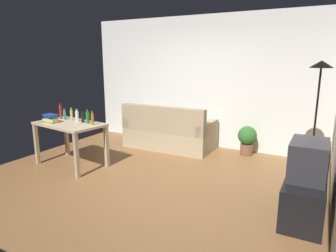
# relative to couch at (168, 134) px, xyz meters

# --- Properties ---
(ground_plane) EXTENTS (5.20, 4.40, 0.02)m
(ground_plane) POSITION_rel_couch_xyz_m (0.47, -1.59, -0.32)
(ground_plane) COLOR olive
(wall_rear) EXTENTS (5.20, 0.10, 2.70)m
(wall_rear) POSITION_rel_couch_xyz_m (0.47, 0.61, 1.04)
(wall_rear) COLOR white
(wall_rear) RESTS_ON ground_plane
(couch) EXTENTS (1.82, 0.84, 0.92)m
(couch) POSITION_rel_couch_xyz_m (0.00, 0.00, 0.00)
(couch) COLOR tan
(couch) RESTS_ON ground_plane
(tv_stand) EXTENTS (0.44, 1.10, 0.48)m
(tv_stand) POSITION_rel_couch_xyz_m (2.72, -1.69, -0.07)
(tv_stand) COLOR black
(tv_stand) RESTS_ON ground_plane
(tv) EXTENTS (0.41, 0.60, 0.44)m
(tv) POSITION_rel_couch_xyz_m (2.73, -1.69, 0.39)
(tv) COLOR #2D2D33
(tv) RESTS_ON tv_stand
(torchiere_lamp) EXTENTS (0.32, 0.32, 1.81)m
(torchiere_lamp) POSITION_rel_couch_xyz_m (2.72, -0.62, 1.11)
(torchiere_lamp) COLOR black
(torchiere_lamp) RESTS_ON ground_plane
(desk) EXTENTS (1.29, 0.86, 0.76)m
(desk) POSITION_rel_couch_xyz_m (-1.01, -1.71, 0.34)
(desk) COLOR #C6B28E
(desk) RESTS_ON ground_plane
(potted_plant) EXTENTS (0.36, 0.36, 0.57)m
(potted_plant) POSITION_rel_couch_xyz_m (1.56, 0.31, 0.02)
(potted_plant) COLOR brown
(potted_plant) RESTS_ON ground_plane
(bottle_red) EXTENTS (0.05, 0.05, 0.28)m
(bottle_red) POSITION_rel_couch_xyz_m (-1.43, -1.51, 0.58)
(bottle_red) COLOR #AD2323
(bottle_red) RESTS_ON desk
(bottle_tall) EXTENTS (0.05, 0.05, 0.20)m
(bottle_tall) POSITION_rel_couch_xyz_m (-1.30, -1.54, 0.54)
(bottle_tall) COLOR teal
(bottle_tall) RESTS_ON desk
(bottle_squat) EXTENTS (0.05, 0.05, 0.23)m
(bottle_squat) POSITION_rel_couch_xyz_m (-1.14, -1.52, 0.55)
(bottle_squat) COLOR #BCB24C
(bottle_squat) RESTS_ON desk
(bottle_clear) EXTENTS (0.06, 0.06, 0.22)m
(bottle_clear) POSITION_rel_couch_xyz_m (-0.99, -1.55, 0.55)
(bottle_clear) COLOR silver
(bottle_clear) RESTS_ON desk
(bottle_dark) EXTENTS (0.05, 0.05, 0.21)m
(bottle_dark) POSITION_rel_couch_xyz_m (-0.83, -1.57, 0.54)
(bottle_dark) COLOR black
(bottle_dark) RESTS_ON desk
(bottle_green) EXTENTS (0.06, 0.06, 0.24)m
(bottle_green) POSITION_rel_couch_xyz_m (-0.70, -1.59, 0.56)
(bottle_green) COLOR #1E722D
(bottle_green) RESTS_ON desk
(bottle_amber) EXTENTS (0.05, 0.05, 0.24)m
(bottle_amber) POSITION_rel_couch_xyz_m (-0.55, -1.64, 0.56)
(bottle_amber) COLOR #9E6019
(bottle_amber) RESTS_ON desk
(book_stack) EXTENTS (0.26, 0.19, 0.15)m
(book_stack) POSITION_rel_couch_xyz_m (-1.29, -1.86, 0.53)
(book_stack) COLOR #B7932D
(book_stack) RESTS_ON desk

